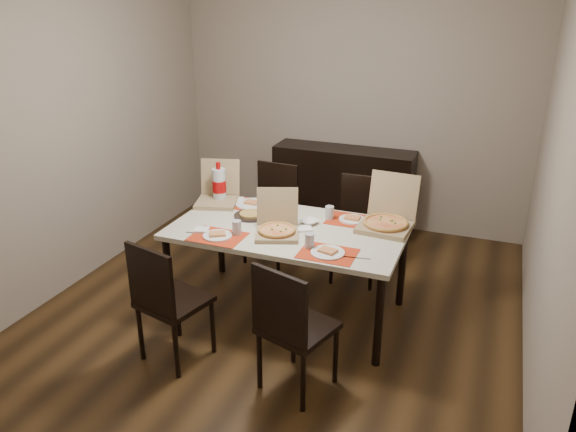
% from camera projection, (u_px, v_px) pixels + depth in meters
% --- Properties ---
extents(ground, '(3.80, 4.00, 0.02)m').
position_uv_depth(ground, '(283.00, 305.00, 4.76)').
color(ground, '#412A14').
rests_on(ground, ground).
extents(room_walls, '(3.84, 4.02, 2.62)m').
position_uv_depth(room_walls, '(302.00, 89.00, 4.48)').
color(room_walls, gray).
rests_on(room_walls, ground).
extents(sideboard, '(1.50, 0.40, 0.90)m').
position_uv_depth(sideboard, '(343.00, 189.00, 6.13)').
color(sideboard, black).
rests_on(sideboard, ground).
extents(dining_table, '(1.80, 1.00, 0.75)m').
position_uv_depth(dining_table, '(288.00, 236.00, 4.40)').
color(dining_table, beige).
rests_on(dining_table, ground).
extents(chair_near_left, '(0.51, 0.51, 0.93)m').
position_uv_depth(chair_near_left, '(166.00, 298.00, 3.85)').
color(chair_near_left, black).
rests_on(chair_near_left, ground).
extents(chair_near_right, '(0.53, 0.53, 0.93)m').
position_uv_depth(chair_near_right, '(291.00, 324.00, 3.55)').
color(chair_near_right, black).
rests_on(chair_near_right, ground).
extents(chair_far_left, '(0.45, 0.45, 0.93)m').
position_uv_depth(chair_far_left, '(272.00, 208.00, 5.43)').
color(chair_far_left, black).
rests_on(chair_far_left, ground).
extents(chair_far_right, '(0.42, 0.42, 0.93)m').
position_uv_depth(chair_far_right, '(359.00, 224.00, 5.06)').
color(chair_far_right, black).
rests_on(chair_far_right, ground).
extents(setting_near_left, '(0.46, 0.30, 0.11)m').
position_uv_depth(setting_near_left, '(221.00, 233.00, 4.23)').
color(setting_near_left, red).
rests_on(setting_near_left, dining_table).
extents(setting_near_right, '(0.50, 0.30, 0.11)m').
position_uv_depth(setting_near_right, '(323.00, 249.00, 3.97)').
color(setting_near_right, red).
rests_on(setting_near_right, dining_table).
extents(setting_far_left, '(0.47, 0.30, 0.11)m').
position_uv_depth(setting_far_left, '(255.00, 204.00, 4.81)').
color(setting_far_left, red).
rests_on(setting_far_left, dining_table).
extents(setting_far_right, '(0.51, 0.30, 0.11)m').
position_uv_depth(setting_far_right, '(345.00, 217.00, 4.51)').
color(setting_far_right, red).
rests_on(setting_far_right, dining_table).
extents(napkin_loose, '(0.16, 0.15, 0.02)m').
position_uv_depth(napkin_loose, '(304.00, 229.00, 4.34)').
color(napkin_loose, white).
rests_on(napkin_loose, dining_table).
extents(pizza_box_center, '(0.42, 0.44, 0.32)m').
position_uv_depth(pizza_box_center, '(277.00, 227.00, 4.25)').
color(pizza_box_center, '#8F7853').
rests_on(pizza_box_center, dining_table).
extents(pizza_box_right, '(0.42, 0.46, 0.39)m').
position_uv_depth(pizza_box_right, '(387.00, 220.00, 4.36)').
color(pizza_box_right, '#8F7853').
rests_on(pizza_box_right, dining_table).
extents(pizza_box_left, '(0.43, 0.46, 0.35)m').
position_uv_depth(pizza_box_left, '(218.00, 196.00, 4.88)').
color(pizza_box_left, '#8F7853').
rests_on(pizza_box_left, dining_table).
extents(faina_plate, '(0.28, 0.28, 0.03)m').
position_uv_depth(faina_plate, '(251.00, 215.00, 4.59)').
color(faina_plate, black).
rests_on(faina_plate, dining_table).
extents(dip_bowl, '(0.18, 0.18, 0.03)m').
position_uv_depth(dip_bowl, '(309.00, 222.00, 4.45)').
color(dip_bowl, white).
rests_on(dip_bowl, dining_table).
extents(soda_bottle, '(0.12, 0.12, 0.36)m').
position_uv_depth(soda_bottle, '(219.00, 185.00, 4.86)').
color(soda_bottle, silver).
rests_on(soda_bottle, dining_table).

